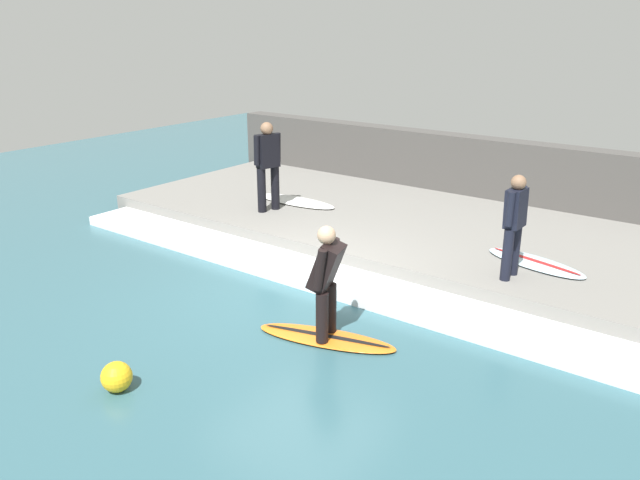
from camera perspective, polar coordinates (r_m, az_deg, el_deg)
ground_plane at (r=9.35m, az=-1.93°, el=-4.91°), size 28.00×28.00×0.00m
concrete_ledge at (r=11.79m, az=7.80°, el=1.09°), size 4.40×11.44×0.36m
back_wall at (r=13.76m, az=12.92°, el=6.05°), size 0.50×12.01×1.58m
wave_foam_crest at (r=9.73m, az=0.14°, el=-3.37°), size 0.89×10.87×0.17m
surfboard_riding at (r=8.04m, az=0.57°, el=-8.93°), size 0.98×1.90×0.07m
surfer_riding at (r=7.67m, az=0.59°, el=-3.37°), size 0.54×0.50×1.47m
surfer_waiting_near at (r=11.96m, az=-4.80°, el=7.15°), size 0.57×0.37×1.71m
surfboard_waiting_near at (r=12.70m, az=-2.21°, el=3.58°), size 0.62×1.87×0.06m
surfer_waiting_far at (r=9.12m, az=17.35°, el=1.68°), size 0.51×0.23×1.50m
surfboard_waiting_far at (r=9.98m, az=19.08°, el=-1.97°), size 0.93×1.70×0.07m
marker_buoy at (r=7.32m, az=-18.10°, el=-11.80°), size 0.34×0.34×0.34m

